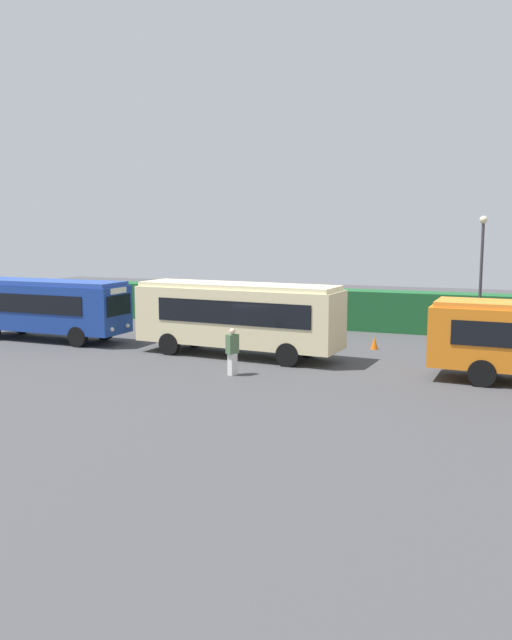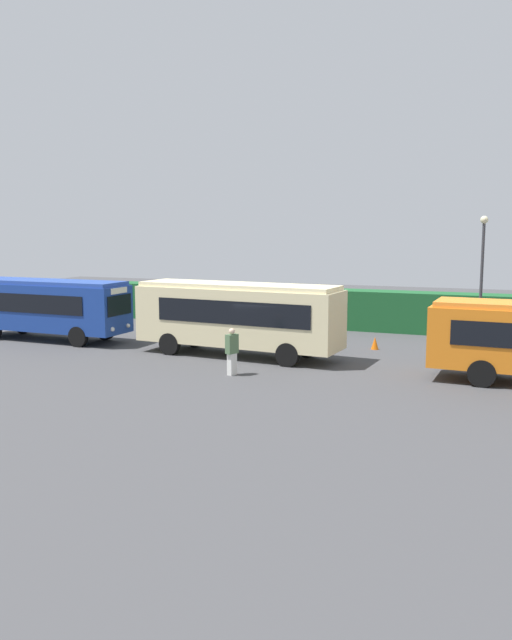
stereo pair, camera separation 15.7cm
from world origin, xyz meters
TOP-DOWN VIEW (x-y plane):
  - ground_plane at (0.00, 0.00)m, footprint 78.81×78.81m
  - bus_blue at (-12.34, 0.59)m, footprint 8.92×2.60m
  - bus_cream at (-1.60, 0.19)m, footprint 9.63×3.14m
  - person_left at (-0.29, -3.42)m, footprint 0.42×0.56m
  - hedge_row at (0.00, 9.99)m, footprint 51.41×1.76m
  - traffic_cone at (3.81, 4.07)m, footprint 0.36×0.36m
  - lamppost at (8.37, 5.81)m, footprint 0.36×0.36m

SIDE VIEW (x-z plane):
  - ground_plane at x=0.00m, z-range 0.00..0.00m
  - traffic_cone at x=3.81m, z-range 0.00..0.60m
  - person_left at x=-0.29m, z-range 0.05..1.89m
  - hedge_row at x=0.00m, z-range 0.00..2.23m
  - bus_blue at x=-12.34m, z-range 0.24..3.32m
  - bus_cream at x=-1.60m, z-range 0.24..3.51m
  - lamppost at x=8.37m, z-range 0.72..6.98m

